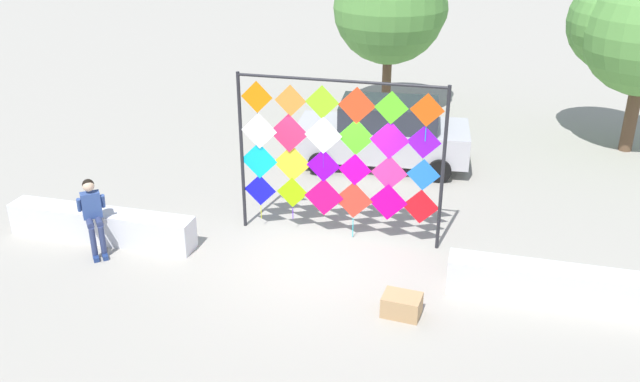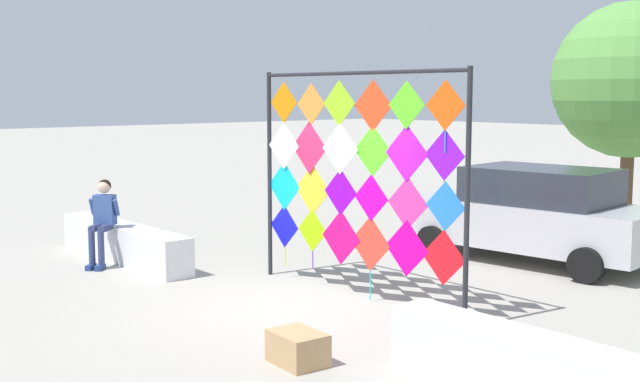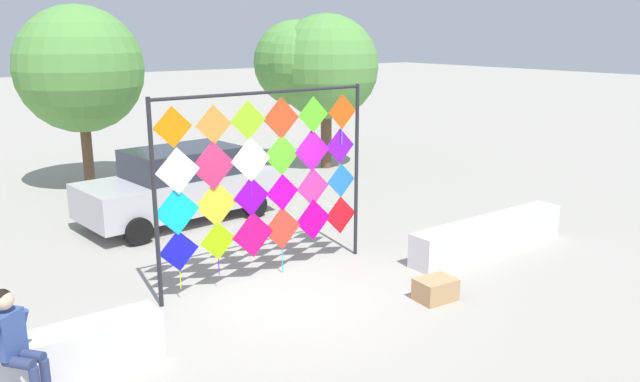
# 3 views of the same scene
# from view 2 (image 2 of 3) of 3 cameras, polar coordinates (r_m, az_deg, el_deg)

# --- Properties ---
(ground) EXTENTS (120.00, 120.00, 0.00)m
(ground) POSITION_cam_2_polar(r_m,az_deg,el_deg) (11.19, -1.67, -8.39)
(ground) COLOR #9E998E
(plaza_ledge_left) EXTENTS (3.94, 0.54, 0.66)m
(plaza_ledge_left) POSITION_cam_2_polar(r_m,az_deg,el_deg) (14.59, -13.99, -3.64)
(plaza_ledge_left) COLOR silver
(plaza_ledge_left) RESTS_ON ground
(plaza_ledge_right) EXTENTS (3.94, 0.54, 0.66)m
(plaza_ledge_right) POSITION_cam_2_polar(r_m,az_deg,el_deg) (7.96, 17.03, -12.74)
(plaza_ledge_right) COLOR silver
(plaza_ledge_right) RESTS_ON ground
(kite_display_rack) EXTENTS (4.11, 0.13, 3.32)m
(kite_display_rack) POSITION_cam_2_polar(r_m,az_deg,el_deg) (11.39, 2.53, 1.64)
(kite_display_rack) COLOR #232328
(kite_display_rack) RESTS_ON ground
(seated_vendor) EXTENTS (0.69, 0.72, 1.50)m
(seated_vendor) POSITION_cam_2_polar(r_m,az_deg,el_deg) (14.14, -15.43, -1.73)
(seated_vendor) COLOR navy
(seated_vendor) RESTS_ON ground
(parked_car) EXTENTS (4.51, 2.44, 1.68)m
(parked_car) POSITION_cam_2_polar(r_m,az_deg,el_deg) (14.56, 15.19, -1.60)
(parked_car) COLOR #B7B7BC
(parked_car) RESTS_ON ground
(cardboard_box_large) EXTENTS (0.67, 0.52, 0.36)m
(cardboard_box_large) POSITION_cam_2_polar(r_m,az_deg,el_deg) (8.91, -1.61, -11.26)
(cardboard_box_large) COLOR tan
(cardboard_box_large) RESTS_ON ground
(tree_broadleaf) EXTENTS (3.42, 3.41, 4.98)m
(tree_broadleaf) POSITION_cam_2_polar(r_m,az_deg,el_deg) (18.71, 22.01, 7.36)
(tree_broadleaf) COLOR brown
(tree_broadleaf) RESTS_ON ground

